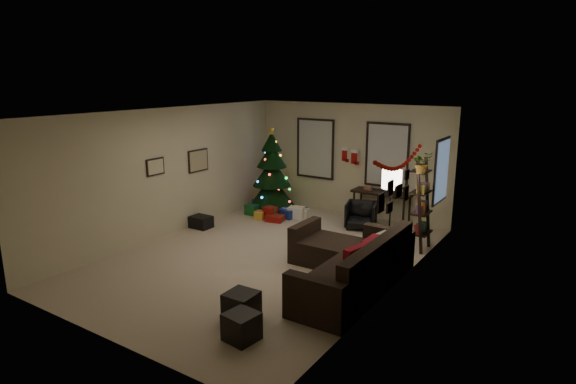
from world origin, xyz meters
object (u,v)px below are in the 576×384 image
object	(u,v)px
sofa	(350,266)
bookshelf	(422,207)
desk	(382,195)
desk_chair	(361,215)
christmas_tree	(272,175)

from	to	relation	value
sofa	bookshelf	world-z (taller)	bookshelf
desk	bookshelf	bearing A→B (deg)	-43.07
desk_chair	christmas_tree	bearing A→B (deg)	160.03
bookshelf	christmas_tree	bearing A→B (deg)	169.63
desk	bookshelf	distance (m)	1.84
sofa	bookshelf	size ratio (longest dim) A/B	1.59
christmas_tree	sofa	world-z (taller)	christmas_tree
christmas_tree	bookshelf	xyz separation A→B (m)	(4.07, -0.74, -0.03)
bookshelf	sofa	bearing A→B (deg)	-102.37
desk	desk_chair	distance (m)	0.77
christmas_tree	desk	bearing A→B (deg)	10.42
christmas_tree	sofa	bearing A→B (deg)	-38.91
christmas_tree	desk	size ratio (longest dim) A/B	1.58
christmas_tree	sofa	size ratio (longest dim) A/B	0.76
sofa	christmas_tree	bearing A→B (deg)	141.09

